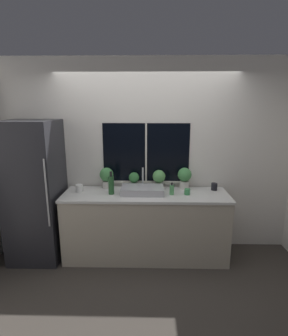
{
  "coord_description": "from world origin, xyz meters",
  "views": [
    {
      "loc": [
        0.06,
        -3.01,
        2.06
      ],
      "look_at": [
        -0.02,
        0.3,
        1.27
      ],
      "focal_mm": 28.0,
      "sensor_mm": 36.0,
      "label": 1
    }
  ],
  "objects_px": {
    "potted_plant_center_left": "(134,179)",
    "mug_green": "(187,192)",
    "sink": "(142,190)",
    "refrigerator": "(35,191)",
    "soap_bottle": "(172,190)",
    "bottle_tall": "(111,185)",
    "mug_white": "(79,188)",
    "potted_plant_far_right": "(185,177)",
    "potted_plant_far_left": "(107,176)",
    "mug_black": "(214,187)",
    "potted_plant_center_right": "(159,178)"
  },
  "relations": [
    {
      "from": "potted_plant_center_left",
      "to": "potted_plant_far_right",
      "type": "xyz_separation_m",
      "value": [
        0.71,
        0.0,
        0.04
      ]
    },
    {
      "from": "potted_plant_far_left",
      "to": "bottle_tall",
      "type": "bearing_deg",
      "value": -68.58
    },
    {
      "from": "potted_plant_far_left",
      "to": "mug_white",
      "type": "height_order",
      "value": "potted_plant_far_left"
    },
    {
      "from": "potted_plant_center_left",
      "to": "bottle_tall",
      "type": "bearing_deg",
      "value": -137.96
    },
    {
      "from": "sink",
      "to": "mug_white",
      "type": "relative_size",
      "value": 5.53
    },
    {
      "from": "sink",
      "to": "potted_plant_far_left",
      "type": "distance_m",
      "value": 0.57
    },
    {
      "from": "refrigerator",
      "to": "potted_plant_center_left",
      "type": "relative_size",
      "value": 8.17
    },
    {
      "from": "potted_plant_center_left",
      "to": "mug_green",
      "type": "xyz_separation_m",
      "value": [
        0.72,
        -0.26,
        -0.09
      ]
    },
    {
      "from": "potted_plant_far_left",
      "to": "potted_plant_center_left",
      "type": "relative_size",
      "value": 1.28
    },
    {
      "from": "sink",
      "to": "potted_plant_center_left",
      "type": "bearing_deg",
      "value": 119.83
    },
    {
      "from": "mug_black",
      "to": "soap_bottle",
      "type": "bearing_deg",
      "value": -162.12
    },
    {
      "from": "potted_plant_center_right",
      "to": "bottle_tall",
      "type": "relative_size",
      "value": 0.86
    },
    {
      "from": "soap_bottle",
      "to": "potted_plant_far_right",
      "type": "bearing_deg",
      "value": 52.84
    },
    {
      "from": "potted_plant_far_right",
      "to": "sink",
      "type": "bearing_deg",
      "value": -159.6
    },
    {
      "from": "potted_plant_far_left",
      "to": "potted_plant_far_right",
      "type": "xyz_separation_m",
      "value": [
        1.09,
        0.0,
        0.0
      ]
    },
    {
      "from": "sink",
      "to": "refrigerator",
      "type": "bearing_deg",
      "value": -179.43
    },
    {
      "from": "mug_white",
      "to": "potted_plant_far_right",
      "type": "bearing_deg",
      "value": 7.11
    },
    {
      "from": "potted_plant_far_left",
      "to": "mug_black",
      "type": "distance_m",
      "value": 1.51
    },
    {
      "from": "soap_bottle",
      "to": "mug_white",
      "type": "xyz_separation_m",
      "value": [
        -1.25,
        0.08,
        -0.02
      ]
    },
    {
      "from": "potted_plant_center_left",
      "to": "mug_black",
      "type": "relative_size",
      "value": 2.3
    },
    {
      "from": "mug_white",
      "to": "mug_green",
      "type": "xyz_separation_m",
      "value": [
        1.45,
        -0.08,
        -0.01
      ]
    },
    {
      "from": "refrigerator",
      "to": "potted_plant_far_right",
      "type": "distance_m",
      "value": 2.04
    },
    {
      "from": "refrigerator",
      "to": "potted_plant_far_left",
      "type": "height_order",
      "value": "refrigerator"
    },
    {
      "from": "potted_plant_center_left",
      "to": "potted_plant_center_right",
      "type": "bearing_deg",
      "value": 0.0
    },
    {
      "from": "refrigerator",
      "to": "mug_black",
      "type": "bearing_deg",
      "value": 3.95
    },
    {
      "from": "mug_white",
      "to": "mug_black",
      "type": "xyz_separation_m",
      "value": [
        1.85,
        0.12,
        -0.0
      ]
    },
    {
      "from": "refrigerator",
      "to": "mug_black",
      "type": "distance_m",
      "value": 2.43
    },
    {
      "from": "soap_bottle",
      "to": "bottle_tall",
      "type": "xyz_separation_m",
      "value": [
        -0.8,
        0.0,
        0.06
      ]
    },
    {
      "from": "potted_plant_far_left",
      "to": "potted_plant_center_right",
      "type": "bearing_deg",
      "value": -0.0
    },
    {
      "from": "refrigerator",
      "to": "mug_green",
      "type": "bearing_deg",
      "value": -0.7
    },
    {
      "from": "potted_plant_far_left",
      "to": "potted_plant_center_right",
      "type": "height_order",
      "value": "potted_plant_far_left"
    },
    {
      "from": "potted_plant_far_left",
      "to": "potted_plant_far_right",
      "type": "height_order",
      "value": "potted_plant_far_right"
    },
    {
      "from": "potted_plant_far_left",
      "to": "potted_plant_far_right",
      "type": "bearing_deg",
      "value": 0.0
    },
    {
      "from": "potted_plant_center_right",
      "to": "mug_black",
      "type": "distance_m",
      "value": 0.77
    },
    {
      "from": "potted_plant_far_left",
      "to": "bottle_tall",
      "type": "xyz_separation_m",
      "value": [
        0.1,
        -0.26,
        -0.04
      ]
    },
    {
      "from": "potted_plant_far_left",
      "to": "bottle_tall",
      "type": "height_order",
      "value": "bottle_tall"
    },
    {
      "from": "potted_plant_far_right",
      "to": "mug_white",
      "type": "distance_m",
      "value": 1.46
    },
    {
      "from": "refrigerator",
      "to": "mug_white",
      "type": "distance_m",
      "value": 0.58
    },
    {
      "from": "bottle_tall",
      "to": "mug_green",
      "type": "bearing_deg",
      "value": 0.09
    },
    {
      "from": "refrigerator",
      "to": "mug_green",
      "type": "distance_m",
      "value": 2.03
    },
    {
      "from": "refrigerator",
      "to": "bottle_tall",
      "type": "distance_m",
      "value": 1.03
    },
    {
      "from": "mug_white",
      "to": "mug_black",
      "type": "relative_size",
      "value": 1.02
    },
    {
      "from": "potted_plant_center_right",
      "to": "mug_white",
      "type": "xyz_separation_m",
      "value": [
        -1.08,
        -0.18,
        -0.11
      ]
    },
    {
      "from": "refrigerator",
      "to": "mug_green",
      "type": "relative_size",
      "value": 24.55
    },
    {
      "from": "bottle_tall",
      "to": "mug_white",
      "type": "bearing_deg",
      "value": 170.11
    },
    {
      "from": "potted_plant_center_right",
      "to": "mug_white",
      "type": "distance_m",
      "value": 1.1
    },
    {
      "from": "mug_green",
      "to": "bottle_tall",
      "type": "bearing_deg",
      "value": -179.91
    },
    {
      "from": "potted_plant_center_left",
      "to": "soap_bottle",
      "type": "height_order",
      "value": "potted_plant_center_left"
    },
    {
      "from": "mug_white",
      "to": "potted_plant_far_left",
      "type": "bearing_deg",
      "value": 27.42
    },
    {
      "from": "potted_plant_center_right",
      "to": "potted_plant_far_right",
      "type": "xyz_separation_m",
      "value": [
        0.36,
        0.0,
        0.02
      ]
    }
  ]
}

